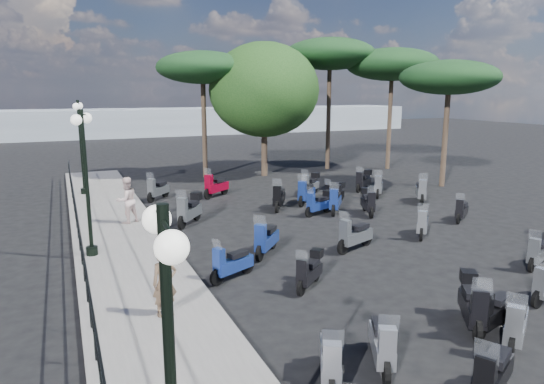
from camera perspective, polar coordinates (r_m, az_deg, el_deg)
name	(u,v)px	position (r m, az deg, el deg)	size (l,w,h in m)	color
ground	(333,243)	(16.42, 7.16, -6.02)	(120.00, 120.00, 0.00)	black
sidewalk	(121,240)	(17.20, -17.39, -5.40)	(3.00, 30.00, 0.15)	slate
railing	(77,222)	(16.72, -21.92, -3.28)	(0.04, 26.04, 1.10)	black
lamp_post_0	(171,384)	(4.81, -11.82, -21.25)	(0.32, 1.15, 3.91)	black
lamp_post_1	(86,174)	(15.15, -21.04, 1.99)	(0.62, 1.23, 4.34)	black
lamp_post_2	(81,141)	(24.72, -21.59, 5.59)	(0.49, 1.30, 4.45)	black
woman	(165,283)	(10.98, -12.52, -10.38)	(0.55, 0.36, 1.50)	brown
pedestrian_far	(127,200)	(18.83, -16.73, -0.93)	(0.84, 0.66, 1.73)	beige
scooter_0	(492,377)	(9.11, 24.47, -19.16)	(1.53, 0.95, 1.34)	black
scooter_1	(331,360)	(8.87, 6.90, -19.04)	(0.93, 1.50, 1.32)	black
scooter_2	(232,264)	(13.19, -4.79, -8.46)	(1.48, 0.85, 1.27)	black
scooter_3	(266,240)	(15.03, -0.70, -5.64)	(1.27, 1.41, 1.42)	black
scooter_4	(190,210)	(18.68, -9.68, -2.13)	(1.32, 1.56, 1.49)	black
scooter_5	(158,190)	(23.20, -13.31, 0.24)	(1.26, 1.38, 1.40)	black
scooter_7	(473,305)	(11.44, 22.53, -12.15)	(1.16, 1.52, 1.40)	black
scooter_8	(309,272)	(12.66, 4.41, -9.31)	(1.21, 1.08, 1.18)	black
scooter_9	(355,236)	(15.70, 9.69, -5.10)	(1.67, 0.84, 1.39)	black
scooter_10	(279,198)	(20.76, 0.81, -0.72)	(1.10, 1.62, 1.46)	black
scooter_11	(216,186)	(23.41, -6.63, 0.65)	(1.57, 1.22, 1.48)	black
scooter_12	(516,325)	(11.00, 26.75, -13.82)	(1.45, 1.08, 1.35)	black
scooter_13	(494,312)	(11.44, 24.64, -12.73)	(1.60, 0.72, 1.31)	black
scooter_14	(423,224)	(17.72, 17.29, -3.62)	(1.20, 1.27, 1.31)	black
scooter_15	(319,204)	(19.97, 5.54, -1.37)	(1.52, 0.79, 1.26)	black
scooter_16	(334,194)	(22.03, 7.34, -0.22)	(1.42, 0.86, 1.22)	black
scooter_17	(306,193)	(21.84, 4.02, -0.13)	(1.40, 1.34, 1.45)	black
scooter_20	(538,253)	(15.97, 28.79, -6.34)	(1.46, 0.79, 1.23)	black
scooter_21	(368,203)	(20.34, 11.22, -1.22)	(0.85, 1.59, 1.34)	black
scooter_22	(335,200)	(20.42, 7.48, -0.96)	(1.23, 1.50, 1.42)	black
scooter_23	(310,185)	(23.80, 4.51, 0.86)	(1.45, 1.16, 1.36)	black
scooter_26	(461,211)	(20.34, 21.39, -2.06)	(1.29, 0.97, 1.21)	black
scooter_27	(421,192)	(23.16, 17.12, 0.05)	(1.16, 1.55, 1.45)	black
scooter_28	(378,187)	(23.94, 12.41, 0.61)	(1.18, 1.42, 1.38)	black
scooter_29	(363,181)	(25.20, 10.71, 1.28)	(1.46, 1.08, 1.33)	black
scooter_30	(383,345)	(9.48, 12.87, -17.11)	(0.93, 1.50, 1.32)	black
broadleaf_tree	(264,90)	(28.91, -0.93, 11.90)	(6.46, 6.46, 7.82)	#38281E
pine_0	(330,54)	(31.84, 6.83, 15.77)	(5.71, 5.71, 8.30)	#38281E
pine_1	(392,65)	(32.56, 13.97, 14.32)	(5.87, 5.87, 7.69)	#38281E
pine_2	(203,68)	(28.69, -8.18, 14.24)	(5.29, 5.29, 7.25)	#38281E
pine_3	(449,78)	(27.17, 20.14, 12.49)	(5.07, 5.07, 6.59)	#38281E
distant_hills	(135,122)	(59.07, -15.79, 7.91)	(70.00, 8.00, 3.00)	gray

